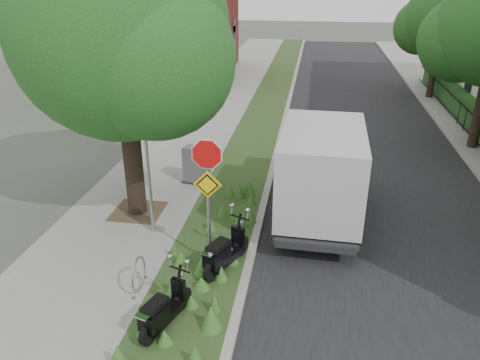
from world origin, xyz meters
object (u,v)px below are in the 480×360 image
object	(u,v)px
scooter_near	(161,315)
box_truck	(321,167)
scooter_far	(222,256)
sign_assembly	(208,178)
utility_cabinet	(197,165)

from	to	relation	value
scooter_near	box_truck	distance (m)	6.13
scooter_near	scooter_far	bearing A→B (deg)	69.54
sign_assembly	scooter_near	distance (m)	3.01
scooter_near	box_truck	world-z (taller)	box_truck
scooter_near	scooter_far	xyz separation A→B (m)	(0.78, 2.09, 0.03)
sign_assembly	box_truck	distance (m)	3.94
sign_assembly	box_truck	xyz separation A→B (m)	(2.50, 2.94, -0.81)
box_truck	utility_cabinet	xyz separation A→B (m)	(-3.91, 1.57, -0.83)
box_truck	scooter_near	bearing A→B (deg)	-119.00
scooter_near	utility_cabinet	distance (m)	6.93
sign_assembly	utility_cabinet	bearing A→B (deg)	107.46
scooter_far	utility_cabinet	bearing A→B (deg)	110.30
sign_assembly	scooter_far	distance (m)	1.86
sign_assembly	scooter_far	size ratio (longest dim) A/B	1.98
scooter_far	utility_cabinet	distance (m)	5.08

